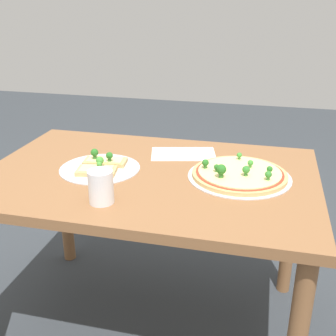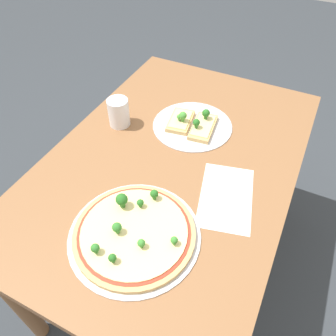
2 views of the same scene
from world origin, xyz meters
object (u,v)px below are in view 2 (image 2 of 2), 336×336
object	(u,v)px
pizza_tray_whole	(134,232)
drinking_cup	(119,112)
dining_table	(173,175)
pizza_tray_slice	(192,124)

from	to	relation	value
pizza_tray_whole	drinking_cup	bearing A→B (deg)	-143.58
dining_table	pizza_tray_whole	bearing A→B (deg)	6.35
dining_table	pizza_tray_whole	size ratio (longest dim) A/B	3.29
pizza_tray_slice	dining_table	bearing A→B (deg)	2.32
dining_table	pizza_tray_whole	distance (m)	0.35
pizza_tray_slice	drinking_cup	bearing A→B (deg)	-67.16
drinking_cup	dining_table	bearing A→B (deg)	73.02
pizza_tray_whole	drinking_cup	xyz separation A→B (m)	(-0.41, -0.30, 0.04)
pizza_tray_whole	dining_table	bearing A→B (deg)	-173.65
pizza_tray_slice	drinking_cup	world-z (taller)	drinking_cup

